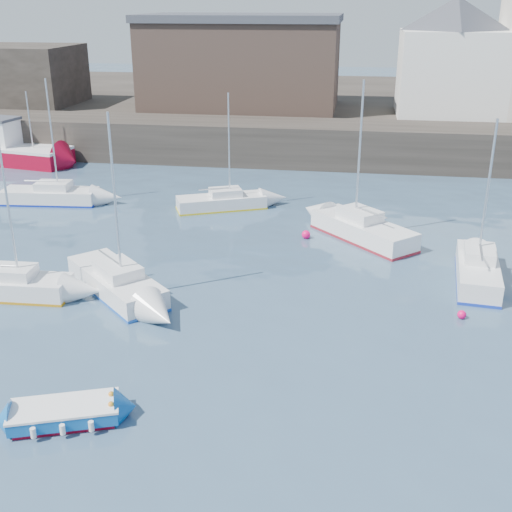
# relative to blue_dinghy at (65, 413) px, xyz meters

# --- Properties ---
(water) EXTENTS (220.00, 220.00, 0.00)m
(water) POSITION_rel_blue_dinghy_xyz_m (4.08, -1.87, -0.33)
(water) COLOR #2D4760
(water) RESTS_ON ground
(quay_wall) EXTENTS (90.00, 5.00, 3.00)m
(quay_wall) POSITION_rel_blue_dinghy_xyz_m (4.08, 33.13, 1.17)
(quay_wall) COLOR #28231E
(quay_wall) RESTS_ON ground
(land_strip) EXTENTS (90.00, 32.00, 2.80)m
(land_strip) POSITION_rel_blue_dinghy_xyz_m (4.08, 51.13, 1.07)
(land_strip) COLOR #28231E
(land_strip) RESTS_ON ground
(bldg_east_d) EXTENTS (11.14, 11.14, 8.95)m
(bldg_east_d) POSITION_rel_blue_dinghy_xyz_m (15.08, 39.63, 7.03)
(bldg_east_d) COLOR white
(bldg_east_d) RESTS_ON land_strip
(warehouse) EXTENTS (16.40, 10.40, 7.60)m
(warehouse) POSITION_rel_blue_dinghy_xyz_m (-1.92, 41.13, 6.29)
(warehouse) COLOR #3D2D26
(warehouse) RESTS_ON land_strip
(blue_dinghy) EXTENTS (3.40, 2.33, 0.60)m
(blue_dinghy) POSITION_rel_blue_dinghy_xyz_m (0.00, 0.00, 0.00)
(blue_dinghy) COLOR maroon
(blue_dinghy) RESTS_ON ground
(fishing_boat) EXTENTS (8.57, 4.49, 5.40)m
(fishing_boat) POSITION_rel_blue_dinghy_xyz_m (-17.42, 29.68, 0.71)
(fishing_boat) COLOR maroon
(fishing_boat) RESTS_ON ground
(sailboat_a) EXTENTS (5.26, 1.86, 6.77)m
(sailboat_a) POSITION_rel_blue_dinghy_xyz_m (-5.98, 7.83, 0.14)
(sailboat_a) COLOR white
(sailboat_a) RESTS_ON ground
(sailboat_b) EXTENTS (5.57, 5.51, 7.64)m
(sailboat_b) POSITION_rel_blue_dinghy_xyz_m (-1.67, 8.85, 0.17)
(sailboat_b) COLOR white
(sailboat_b) RESTS_ON ground
(sailboat_c) EXTENTS (2.29, 5.49, 7.02)m
(sailboat_c) POSITION_rel_blue_dinghy_xyz_m (13.55, 12.39, 0.21)
(sailboat_c) COLOR white
(sailboat_c) RESTS_ON ground
(sailboat_e) EXTENTS (5.87, 2.32, 7.38)m
(sailboat_e) POSITION_rel_blue_dinghy_xyz_m (-10.16, 20.48, 0.15)
(sailboat_e) COLOR white
(sailboat_e) RESTS_ON ground
(sailboat_f) EXTENTS (5.63, 5.79, 7.96)m
(sailboat_f) POSITION_rel_blue_dinghy_xyz_m (8.56, 16.98, 0.23)
(sailboat_f) COLOR white
(sailboat_f) RESTS_ON ground
(sailboat_h) EXTENTS (5.45, 3.61, 6.71)m
(sailboat_h) POSITION_rel_blue_dinghy_xyz_m (0.35, 20.96, 0.11)
(sailboat_h) COLOR white
(sailboat_h) RESTS_ON ground
(buoy_mid) EXTENTS (0.35, 0.35, 0.35)m
(buoy_mid) POSITION_rel_blue_dinghy_xyz_m (12.41, 8.62, -0.33)
(buoy_mid) COLOR #FE085D
(buoy_mid) RESTS_ON ground
(buoy_far) EXTENTS (0.45, 0.45, 0.45)m
(buoy_far) POSITION_rel_blue_dinghy_xyz_m (5.69, 16.66, -0.33)
(buoy_far) COLOR #FE085D
(buoy_far) RESTS_ON ground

